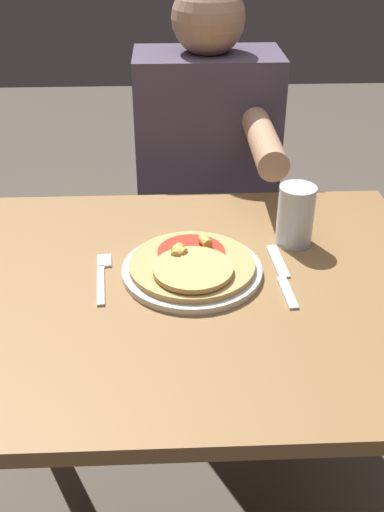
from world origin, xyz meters
name	(u,v)px	position (x,y,z in m)	size (l,w,h in m)	color
dining_table	(190,340)	(0.00, 0.00, 0.62)	(0.97, 0.78, 0.76)	olive
plate	(192,270)	(0.01, 0.04, 0.77)	(0.27, 0.27, 0.01)	silver
pizza	(192,265)	(0.01, 0.03, 0.78)	(0.24, 0.24, 0.04)	tan
fork	(102,275)	(-0.17, 0.03, 0.76)	(0.03, 0.18, 0.00)	silver
knife	(282,276)	(0.18, 0.02, 0.76)	(0.03, 0.22, 0.00)	silver
drinking_glass	(296,215)	(0.23, 0.15, 0.82)	(0.08, 0.08, 0.13)	silver
person_diner	(207,172)	(0.08, 0.64, 0.71)	(0.39, 0.52, 1.22)	#2D2D38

